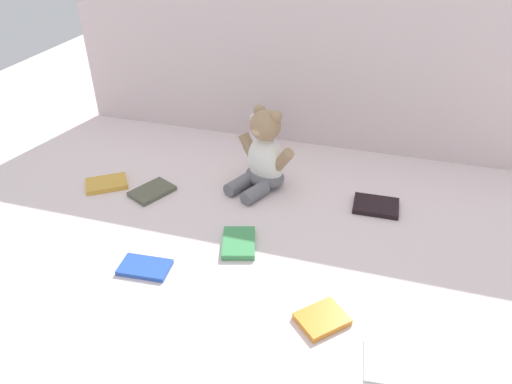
# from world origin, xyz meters

# --- Properties ---
(ground_plane) EXTENTS (3.20, 3.20, 0.00)m
(ground_plane) POSITION_xyz_m (0.00, 0.00, 0.00)
(ground_plane) COLOR silver
(backdrop_drape) EXTENTS (1.65, 0.03, 0.61)m
(backdrop_drape) POSITION_xyz_m (0.00, 0.42, 0.31)
(backdrop_drape) COLOR beige
(backdrop_drape) RESTS_ON ground_plane
(teddy_bear) EXTENTS (0.21, 0.21, 0.25)m
(teddy_bear) POSITION_xyz_m (-0.05, 0.10, 0.09)
(teddy_bear) COLOR white
(teddy_bear) RESTS_ON ground_plane
(book_case_0) EXTENTS (0.13, 0.15, 0.01)m
(book_case_0) POSITION_xyz_m (-0.36, -0.05, 0.01)
(book_case_0) COLOR #50513F
(book_case_0) RESTS_ON ground_plane
(book_case_1) EXTENTS (0.13, 0.10, 0.01)m
(book_case_1) POSITION_xyz_m (0.30, 0.07, 0.01)
(book_case_1) COLOR black
(book_case_1) RESTS_ON ground_plane
(book_case_2) EXTENTS (0.07, 0.02, 0.13)m
(book_case_2) POSITION_xyz_m (-0.12, 0.32, 0.06)
(book_case_2) COLOR white
(book_case_2) RESTS_ON ground_plane
(book_case_3) EXTENTS (0.13, 0.13, 0.01)m
(book_case_3) POSITION_xyz_m (0.22, -0.40, 0.01)
(book_case_3) COLOR orange
(book_case_3) RESTS_ON ground_plane
(book_case_4) EXTENTS (0.11, 0.11, 0.01)m
(book_case_4) POSITION_xyz_m (0.37, -0.47, 0.00)
(book_case_4) COLOR white
(book_case_4) RESTS_ON ground_plane
(book_case_5) EXTENTS (0.13, 0.08, 0.01)m
(book_case_5) POSITION_xyz_m (-0.22, -0.36, 0.01)
(book_case_5) COLOR #2851B6
(book_case_5) RESTS_ON ground_plane
(book_case_6) EXTENTS (0.15, 0.14, 0.01)m
(book_case_6) POSITION_xyz_m (-0.51, -0.05, 0.01)
(book_case_6) COLOR gold
(book_case_6) RESTS_ON ground_plane
(book_case_7) EXTENTS (0.11, 0.14, 0.02)m
(book_case_7) POSITION_xyz_m (-0.03, -0.21, 0.01)
(book_case_7) COLOR #3F9253
(book_case_7) RESTS_ON ground_plane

